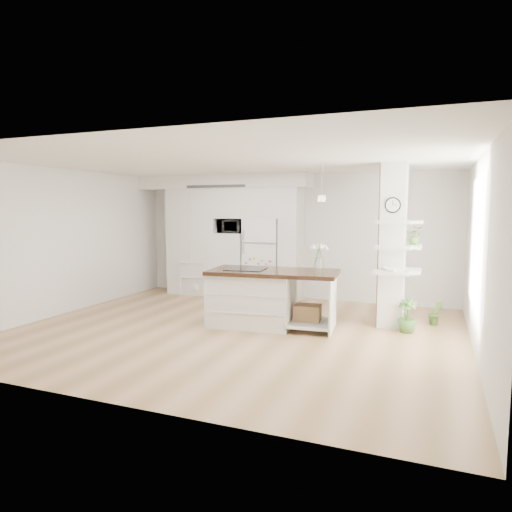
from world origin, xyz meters
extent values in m
cube|color=tan|center=(0.00, 0.00, 0.00)|extent=(7.00, 6.00, 0.01)
cube|color=white|center=(0.00, 0.00, 2.70)|extent=(7.00, 6.00, 0.04)
cube|color=silver|center=(0.00, 3.00, 1.35)|extent=(7.00, 0.04, 2.70)
cube|color=silver|center=(0.00, -3.00, 1.35)|extent=(7.00, 0.04, 2.70)
cube|color=silver|center=(-3.50, 0.00, 1.35)|extent=(0.04, 6.00, 2.70)
cube|color=silver|center=(3.50, 0.00, 1.35)|extent=(0.04, 6.00, 2.70)
cube|color=silver|center=(-2.20, 2.67, 1.20)|extent=(1.20, 0.65, 2.40)
cube|color=silver|center=(-1.27, 2.67, 0.71)|extent=(0.65, 0.65, 1.42)
cube|color=silver|center=(-1.27, 2.67, 2.08)|extent=(0.65, 0.65, 0.65)
cube|color=silver|center=(-0.53, 2.67, 2.08)|extent=(0.85, 0.65, 0.65)
cube|color=silver|center=(0.10, 2.67, 1.20)|extent=(0.40, 0.65, 2.40)
cube|color=silver|center=(-1.50, 2.65, 2.55)|extent=(4.00, 0.70, 0.30)
cube|color=#262626|center=(-1.50, 2.31, 2.44)|extent=(1.40, 0.04, 0.06)
cube|color=white|center=(-0.53, 2.68, 0.88)|extent=(0.78, 0.66, 1.75)
cube|color=#B2B2B7|center=(-0.53, 2.34, 1.24)|extent=(0.78, 0.01, 0.03)
cube|color=silver|center=(2.30, 1.20, 1.35)|extent=(0.40, 0.40, 2.70)
cube|color=#996B55|center=(2.09, 1.20, 1.35)|extent=(0.02, 0.40, 2.70)
cube|color=#996B55|center=(2.30, 1.41, 1.35)|extent=(0.40, 0.02, 2.70)
cylinder|color=black|center=(2.30, 0.99, 2.02)|extent=(0.25, 0.03, 0.25)
cylinder|color=white|center=(2.30, 0.98, 2.02)|extent=(0.21, 0.01, 0.21)
plane|color=white|center=(3.48, 0.30, 1.50)|extent=(0.00, 2.40, 2.40)
cylinder|color=white|center=(1.70, 0.15, 2.12)|extent=(0.12, 0.12, 0.10)
cube|color=silver|center=(0.11, 0.43, 0.44)|extent=(1.45, 1.03, 0.89)
cube|color=silver|center=(1.10, 0.53, 0.12)|extent=(0.82, 0.97, 0.04)
cube|color=silver|center=(1.46, 0.57, 0.44)|extent=(0.12, 0.89, 0.89)
cube|color=#3A1F11|center=(0.47, 0.47, 0.92)|extent=(2.20, 1.21, 0.06)
cube|color=black|center=(0.00, 0.42, 0.95)|extent=(0.68, 0.59, 0.01)
cube|color=#9A724A|center=(1.05, 0.53, 0.27)|extent=(0.45, 0.36, 0.26)
cylinder|color=white|center=(1.20, 0.65, 1.06)|extent=(0.12, 0.12, 0.22)
cube|color=silver|center=(-2.45, 2.48, 0.38)|extent=(0.06, 0.37, 0.76)
cube|color=silver|center=(-1.84, 2.52, 0.38)|extent=(0.06, 0.37, 0.76)
cube|color=silver|center=(-2.14, 2.50, 0.75)|extent=(0.67, 0.41, 0.03)
cube|color=silver|center=(-2.14, 2.50, 0.41)|extent=(0.63, 0.41, 0.03)
sphere|color=white|center=(-2.06, 2.51, 0.19)|extent=(0.37, 0.37, 0.37)
imported|color=#44742E|center=(3.00, 1.56, 0.21)|extent=(0.26, 0.23, 0.42)
imported|color=#44742E|center=(2.58, 0.91, 0.26)|extent=(0.30, 0.30, 0.53)
imported|color=#2D2D2D|center=(-1.27, 2.62, 1.57)|extent=(0.54, 0.37, 0.30)
imported|color=#44742E|center=(2.63, 1.30, 1.52)|extent=(0.27, 0.23, 0.30)
imported|color=white|center=(2.30, 0.90, 1.00)|extent=(0.22, 0.22, 0.05)
camera|label=1|loc=(2.96, -6.58, 1.97)|focal=32.00mm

